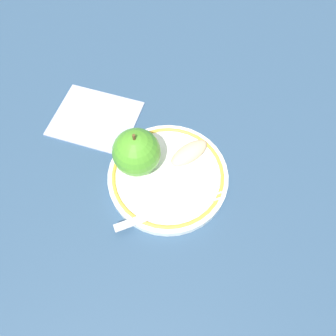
# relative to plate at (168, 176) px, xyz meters

# --- Properties ---
(ground_plane) EXTENTS (2.00, 2.00, 0.00)m
(ground_plane) POSITION_rel_plate_xyz_m (0.02, 0.02, -0.01)
(ground_plane) COLOR #304D6C
(plate) EXTENTS (0.19, 0.19, 0.02)m
(plate) POSITION_rel_plate_xyz_m (0.00, 0.00, 0.00)
(plate) COLOR white
(plate) RESTS_ON ground_plane
(apple_red_whole) EXTENTS (0.07, 0.07, 0.08)m
(apple_red_whole) POSITION_rel_plate_xyz_m (-0.03, -0.04, 0.05)
(apple_red_whole) COLOR #4E9E29
(apple_red_whole) RESTS_ON plate
(apple_slice_front) EXTENTS (0.06, 0.08, 0.02)m
(apple_slice_front) POSITION_rel_plate_xyz_m (-0.03, 0.04, 0.02)
(apple_slice_front) COLOR beige
(apple_slice_front) RESTS_ON plate
(fork) EXTENTS (0.05, 0.17, 0.00)m
(fork) POSITION_rel_plate_xyz_m (0.06, -0.01, 0.01)
(fork) COLOR silver
(fork) RESTS_ON plate
(napkin_folded) EXTENTS (0.18, 0.19, 0.01)m
(napkin_folded) POSITION_rel_plate_xyz_m (-0.14, -0.11, -0.01)
(napkin_folded) COLOR #B2BBD8
(napkin_folded) RESTS_ON ground_plane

